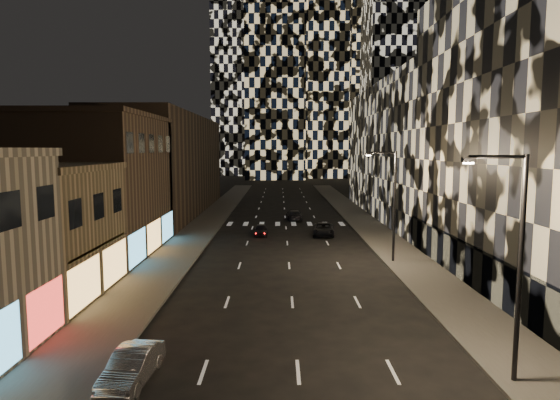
{
  "coord_description": "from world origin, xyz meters",
  "views": [
    {
      "loc": [
        -0.79,
        -7.78,
        9.35
      ],
      "look_at": [
        -0.75,
        22.73,
        6.0
      ],
      "focal_mm": 30.0,
      "sensor_mm": 36.0,
      "label": 1
    }
  ],
  "objects_px": {
    "streetlight_near": "(515,252)",
    "car_silver_parked": "(132,367)",
    "streetlight_far": "(392,198)",
    "car_dark_oncoming": "(294,215)",
    "car_dark_midlane": "(261,230)",
    "car_dark_rightlane": "(324,229)"
  },
  "relations": [
    {
      "from": "streetlight_far",
      "to": "car_dark_rightlane",
      "type": "height_order",
      "value": "streetlight_far"
    },
    {
      "from": "streetlight_far",
      "to": "car_silver_parked",
      "type": "bearing_deg",
      "value": -127.11
    },
    {
      "from": "car_dark_oncoming",
      "to": "car_dark_rightlane",
      "type": "height_order",
      "value": "car_dark_rightlane"
    },
    {
      "from": "streetlight_near",
      "to": "car_dark_midlane",
      "type": "bearing_deg",
      "value": 109.15
    },
    {
      "from": "car_silver_parked",
      "to": "car_dark_oncoming",
      "type": "xyz_separation_m",
      "value": [
        7.87,
        43.07,
        -0.01
      ]
    },
    {
      "from": "car_dark_rightlane",
      "to": "streetlight_far",
      "type": "bearing_deg",
      "value": -65.16
    },
    {
      "from": "streetlight_far",
      "to": "car_dark_rightlane",
      "type": "relative_size",
      "value": 1.88
    },
    {
      "from": "car_silver_parked",
      "to": "car_dark_oncoming",
      "type": "distance_m",
      "value": 43.79
    },
    {
      "from": "car_silver_parked",
      "to": "car_dark_rightlane",
      "type": "xyz_separation_m",
      "value": [
        10.7,
        32.05,
        -0.0
      ]
    },
    {
      "from": "streetlight_near",
      "to": "car_silver_parked",
      "type": "xyz_separation_m",
      "value": [
        -15.06,
        0.1,
        -4.68
      ]
    },
    {
      "from": "streetlight_far",
      "to": "car_dark_rightlane",
      "type": "distance_m",
      "value": 13.73
    },
    {
      "from": "streetlight_far",
      "to": "car_dark_oncoming",
      "type": "xyz_separation_m",
      "value": [
        -7.18,
        23.17,
        -4.7
      ]
    },
    {
      "from": "car_dark_oncoming",
      "to": "car_dark_rightlane",
      "type": "bearing_deg",
      "value": 101.22
    },
    {
      "from": "streetlight_far",
      "to": "car_silver_parked",
      "type": "distance_m",
      "value": 25.39
    },
    {
      "from": "car_dark_midlane",
      "to": "car_dark_oncoming",
      "type": "distance_m",
      "value": 11.74
    },
    {
      "from": "car_dark_oncoming",
      "to": "car_dark_midlane",
      "type": "bearing_deg",
      "value": 67.09
    },
    {
      "from": "car_dark_oncoming",
      "to": "car_silver_parked",
      "type": "bearing_deg",
      "value": 76.46
    },
    {
      "from": "streetlight_near",
      "to": "car_silver_parked",
      "type": "height_order",
      "value": "streetlight_near"
    },
    {
      "from": "car_dark_oncoming",
      "to": "car_dark_rightlane",
      "type": "xyz_separation_m",
      "value": [
        2.83,
        -11.02,
        0.01
      ]
    },
    {
      "from": "streetlight_near",
      "to": "car_dark_oncoming",
      "type": "distance_m",
      "value": 44.01
    },
    {
      "from": "streetlight_near",
      "to": "car_dark_midlane",
      "type": "distance_m",
      "value": 34.32
    },
    {
      "from": "car_dark_rightlane",
      "to": "streetlight_near",
      "type": "bearing_deg",
      "value": -77.17
    }
  ]
}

